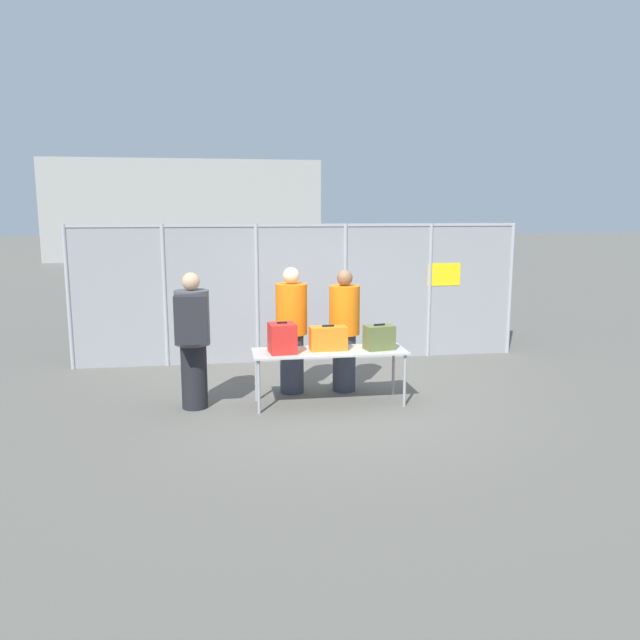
{
  "coord_description": "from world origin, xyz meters",
  "views": [
    {
      "loc": [
        -1.37,
        -8.11,
        2.58
      ],
      "look_at": [
        0.01,
        0.52,
        1.05
      ],
      "focal_mm": 35.0,
      "sensor_mm": 36.0,
      "label": 1
    }
  ],
  "objects_px": {
    "suitcase_olive": "(379,337)",
    "security_worker_near": "(344,329)",
    "inspection_table": "(329,354)",
    "utility_trailer": "(414,318)",
    "traveler_hooded": "(193,335)",
    "security_worker_far": "(292,329)",
    "suitcase_red": "(282,338)",
    "suitcase_orange": "(328,338)"
  },
  "relations": [
    {
      "from": "inspection_table",
      "to": "suitcase_red",
      "type": "height_order",
      "value": "suitcase_red"
    },
    {
      "from": "suitcase_red",
      "to": "traveler_hooded",
      "type": "xyz_separation_m",
      "value": [
        -1.16,
        0.09,
        0.06
      ]
    },
    {
      "from": "security_worker_far",
      "to": "utility_trailer",
      "type": "distance_m",
      "value": 4.84
    },
    {
      "from": "traveler_hooded",
      "to": "suitcase_orange",
      "type": "bearing_deg",
      "value": 2.28
    },
    {
      "from": "traveler_hooded",
      "to": "inspection_table",
      "type": "bearing_deg",
      "value": 1.27
    },
    {
      "from": "suitcase_red",
      "to": "security_worker_far",
      "type": "bearing_deg",
      "value": 73.26
    },
    {
      "from": "suitcase_orange",
      "to": "security_worker_far",
      "type": "height_order",
      "value": "security_worker_far"
    },
    {
      "from": "suitcase_olive",
      "to": "traveler_hooded",
      "type": "bearing_deg",
      "value": 177.93
    },
    {
      "from": "traveler_hooded",
      "to": "suitcase_red",
      "type": "bearing_deg",
      "value": -1.59
    },
    {
      "from": "suitcase_orange",
      "to": "suitcase_olive",
      "type": "distance_m",
      "value": 0.69
    },
    {
      "from": "suitcase_red",
      "to": "suitcase_orange",
      "type": "distance_m",
      "value": 0.63
    },
    {
      "from": "inspection_table",
      "to": "suitcase_red",
      "type": "distance_m",
      "value": 0.69
    },
    {
      "from": "suitcase_red",
      "to": "security_worker_far",
      "type": "xyz_separation_m",
      "value": [
        0.2,
        0.66,
        -0.0
      ]
    },
    {
      "from": "utility_trailer",
      "to": "traveler_hooded",
      "type": "bearing_deg",
      "value": -135.3
    },
    {
      "from": "traveler_hooded",
      "to": "security_worker_near",
      "type": "relative_size",
      "value": 1.02
    },
    {
      "from": "inspection_table",
      "to": "utility_trailer",
      "type": "xyz_separation_m",
      "value": [
        2.58,
        4.37,
        -0.32
      ]
    },
    {
      "from": "suitcase_orange",
      "to": "security_worker_far",
      "type": "bearing_deg",
      "value": 125.74
    },
    {
      "from": "security_worker_far",
      "to": "utility_trailer",
      "type": "bearing_deg",
      "value": -103.93
    },
    {
      "from": "suitcase_orange",
      "to": "suitcase_olive",
      "type": "relative_size",
      "value": 1.18
    },
    {
      "from": "traveler_hooded",
      "to": "security_worker_far",
      "type": "height_order",
      "value": "security_worker_far"
    },
    {
      "from": "suitcase_red",
      "to": "traveler_hooded",
      "type": "bearing_deg",
      "value": 175.68
    },
    {
      "from": "suitcase_olive",
      "to": "traveler_hooded",
      "type": "height_order",
      "value": "traveler_hooded"
    },
    {
      "from": "suitcase_olive",
      "to": "security_worker_near",
      "type": "distance_m",
      "value": 0.72
    },
    {
      "from": "security_worker_near",
      "to": "security_worker_far",
      "type": "relative_size",
      "value": 0.98
    },
    {
      "from": "security_worker_far",
      "to": "inspection_table",
      "type": "bearing_deg",
      "value": 150.03
    },
    {
      "from": "suitcase_orange",
      "to": "traveler_hooded",
      "type": "relative_size",
      "value": 0.28
    },
    {
      "from": "traveler_hooded",
      "to": "security_worker_far",
      "type": "bearing_deg",
      "value": 25.76
    },
    {
      "from": "inspection_table",
      "to": "utility_trailer",
      "type": "distance_m",
      "value": 5.08
    },
    {
      "from": "inspection_table",
      "to": "suitcase_orange",
      "type": "distance_m",
      "value": 0.22
    },
    {
      "from": "suitcase_olive",
      "to": "inspection_table",
      "type": "bearing_deg",
      "value": 176.31
    },
    {
      "from": "inspection_table",
      "to": "suitcase_orange",
      "type": "relative_size",
      "value": 4.14
    },
    {
      "from": "suitcase_olive",
      "to": "security_worker_near",
      "type": "bearing_deg",
      "value": 119.0
    },
    {
      "from": "inspection_table",
      "to": "suitcase_orange",
      "type": "xyz_separation_m",
      "value": [
        -0.01,
        0.03,
        0.21
      ]
    },
    {
      "from": "suitcase_red",
      "to": "security_worker_near",
      "type": "relative_size",
      "value": 0.24
    },
    {
      "from": "suitcase_red",
      "to": "security_worker_near",
      "type": "xyz_separation_m",
      "value": [
        0.96,
        0.63,
        -0.03
      ]
    },
    {
      "from": "inspection_table",
      "to": "security_worker_far",
      "type": "distance_m",
      "value": 0.8
    },
    {
      "from": "suitcase_orange",
      "to": "utility_trailer",
      "type": "relative_size",
      "value": 0.14
    },
    {
      "from": "security_worker_near",
      "to": "traveler_hooded",
      "type": "bearing_deg",
      "value": -2.0
    },
    {
      "from": "inspection_table",
      "to": "security_worker_near",
      "type": "distance_m",
      "value": 0.71
    },
    {
      "from": "inspection_table",
      "to": "traveler_hooded",
      "type": "relative_size",
      "value": 1.14
    },
    {
      "from": "security_worker_near",
      "to": "utility_trailer",
      "type": "xyz_separation_m",
      "value": [
        2.26,
        3.78,
        -0.55
      ]
    },
    {
      "from": "suitcase_orange",
      "to": "suitcase_olive",
      "type": "xyz_separation_m",
      "value": [
        0.68,
        -0.07,
        0.0
      ]
    }
  ]
}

